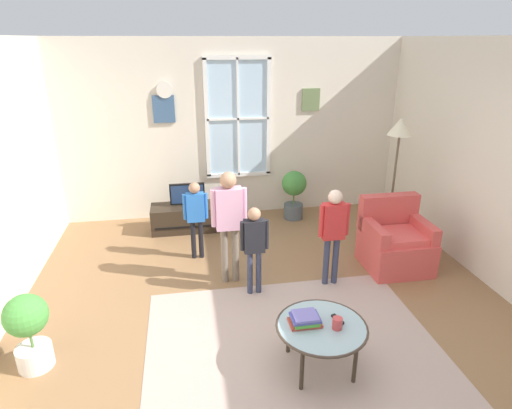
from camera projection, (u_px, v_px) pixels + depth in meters
ground_plane at (276, 332)px, 4.24m from camera, size 5.88×6.95×0.02m
back_wall at (233, 129)px, 6.70m from camera, size 5.28×0.17×2.74m
area_rug at (294, 347)px, 4.01m from camera, size 2.74×2.24×0.01m
tv_stand at (189, 217)px, 6.44m from camera, size 1.10×0.45×0.39m
television at (187, 194)px, 6.30m from camera, size 0.51×0.08×0.35m
armchair at (395, 242)px, 5.35m from camera, size 0.76×0.74×0.87m
coffee_table at (322, 328)px, 3.64m from camera, size 0.79×0.79×0.44m
book_stack at (305, 319)px, 3.64m from camera, size 0.27×0.19×0.09m
cup at (337, 323)px, 3.58m from camera, size 0.09×0.09×0.10m
remote_near_books at (338, 319)px, 3.69m from camera, size 0.08×0.15×0.02m
person_black_shirt at (254, 241)px, 4.65m from camera, size 0.31×0.14×1.04m
person_red_shirt at (333, 227)px, 4.81m from camera, size 0.35×0.16×1.17m
person_pink_shirt at (229, 215)px, 4.82m from camera, size 0.41×0.19×1.36m
person_blue_shirt at (196, 212)px, 5.43m from camera, size 0.32×0.14×1.05m
potted_plant_by_window at (294, 191)px, 6.75m from camera, size 0.39×0.39×0.78m
potted_plant_corner at (28, 327)px, 3.64m from camera, size 0.36×0.36×0.72m
floor_lamp at (399, 140)px, 5.47m from camera, size 0.32×0.32×1.78m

